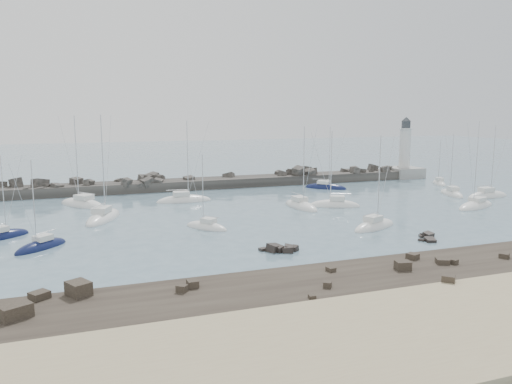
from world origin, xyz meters
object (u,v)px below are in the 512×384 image
sailboat_8 (325,188)px  sailboat_4 (184,201)px  sailboat_10 (452,194)px  sailboat_11 (476,207)px  sailboat_5 (207,227)px  sailboat_7 (374,227)px  sailboat_3 (103,218)px  sailboat_2 (41,247)px  sailboat_6 (301,207)px  sailboat_14 (2,237)px  lighthouse (404,164)px  sailboat_9 (335,206)px  sailboat_1 (82,205)px  sailboat_12 (439,184)px  sailboat_13 (487,196)px

sailboat_8 → sailboat_4: bearing=-170.1°
sailboat_10 → sailboat_4: bearing=168.2°
sailboat_4 → sailboat_11: (42.78, -20.71, -0.02)m
sailboat_5 → sailboat_7: size_ratio=0.80×
sailboat_3 → sailboat_8: (43.14, 15.20, -0.03)m
sailboat_3 → sailboat_7: size_ratio=1.21×
sailboat_2 → sailboat_10: bearing=11.1°
sailboat_4 → sailboat_8: size_ratio=1.12×
sailboat_2 → sailboat_7: sailboat_7 is taller
sailboat_5 → sailboat_11: (43.98, -0.41, -0.00)m
sailboat_6 → sailboat_14: bearing=-172.7°
sailboat_7 → sailboat_11: (23.18, 6.78, -0.02)m
sailboat_6 → lighthouse: bearing=33.9°
lighthouse → sailboat_5: lighthouse is taller
sailboat_3 → sailboat_6: bearing=-2.7°
sailboat_2 → sailboat_9: bearing=14.1°
lighthouse → sailboat_6: size_ratio=1.04×
sailboat_2 → sailboat_14: sailboat_14 is taller
sailboat_1 → sailboat_10: (63.64, -11.87, -0.00)m
sailboat_5 → sailboat_11: bearing=-0.5°
sailboat_10 → sailboat_6: bearing=-177.2°
sailboat_3 → sailboat_14: 13.85m
lighthouse → sailboat_8: size_ratio=1.11×
sailboat_12 → sailboat_13: size_ratio=0.73×
sailboat_7 → sailboat_12: size_ratio=1.31×
sailboat_1 → sailboat_7: (35.84, -29.42, -0.00)m
sailboat_3 → sailboat_13: 65.61m
sailboat_1 → sailboat_3: sailboat_3 is taller
sailboat_5 → sailboat_1: bearing=124.1°
sailboat_4 → sailboat_7: size_ratio=1.12×
sailboat_1 → sailboat_7: sailboat_1 is taller
sailboat_5 → sailboat_10: 49.69m
lighthouse → sailboat_10: size_ratio=1.20×
lighthouse → sailboat_13: 28.43m
sailboat_1 → sailboat_8: 45.88m
sailboat_9 → sailboat_11: (20.90, -8.18, -0.02)m
sailboat_2 → sailboat_3: (7.35, 13.29, 0.02)m
sailboat_13 → sailboat_14: size_ratio=1.27×
sailboat_7 → sailboat_6: bearing=101.2°
sailboat_6 → sailboat_7: 16.35m
sailboat_5 → sailboat_13: (53.09, 6.41, 0.02)m
sailboat_6 → sailboat_1: bearing=157.7°
sailboat_2 → sailboat_6: size_ratio=0.77×
sailboat_1 → sailboat_11: size_ratio=1.07×
sailboat_5 → sailboat_11: size_ratio=0.72×
sailboat_1 → sailboat_3: bearing=-77.6°
sailboat_7 → sailboat_12: 45.58m
sailboat_1 → sailboat_9: bearing=-20.8°
sailboat_4 → sailboat_8: bearing=9.9°
sailboat_13 → sailboat_10: bearing=138.6°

